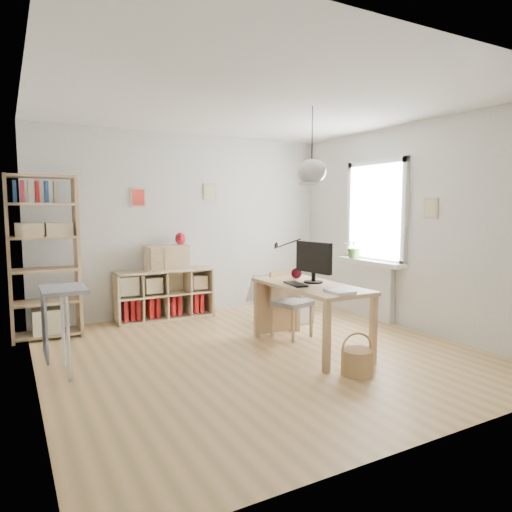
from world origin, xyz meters
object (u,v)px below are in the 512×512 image
storage_chest (283,307)px  monitor (314,260)px  drawer_chest (167,257)px  tall_bookshelf (43,250)px  chair (289,299)px  cube_shelf (163,298)px  desk (310,292)px

storage_chest → monitor: 1.39m
monitor → drawer_chest: (-1.05, 2.13, -0.12)m
monitor → drawer_chest: size_ratio=0.88×
drawer_chest → tall_bookshelf: bearing=-167.5°
drawer_chest → chair: bearing=-53.1°
tall_bookshelf → storage_chest: bearing=-14.7°
chair → storage_chest: bearing=47.7°
tall_bookshelf → drawer_chest: size_ratio=3.26×
tall_bookshelf → drawer_chest: 1.65m
cube_shelf → storage_chest: size_ratio=1.70×
tall_bookshelf → cube_shelf: bearing=10.2°
chair → drawer_chest: drawer_chest is taller
storage_chest → monitor: (-0.30, -1.11, 0.79)m
tall_bookshelf → drawer_chest: tall_bookshelf is taller
cube_shelf → drawer_chest: (0.06, -0.04, 0.60)m
cube_shelf → drawer_chest: drawer_chest is taller
desk → cube_shelf: desk is taller
tall_bookshelf → storage_chest: tall_bookshelf is taller
chair → drawer_chest: size_ratio=1.34×
chair → storage_chest: 0.72m
desk → storage_chest: 1.31m
cube_shelf → tall_bookshelf: bearing=-169.8°
drawer_chest → cube_shelf: bearing=150.3°
tall_bookshelf → monitor: bearing=-35.2°
cube_shelf → chair: 2.00m
monitor → drawer_chest: monitor is taller
chair → drawer_chest: 1.97m
storage_chest → monitor: bearing=-113.7°
storage_chest → cube_shelf: bearing=134.2°
desk → chair: (0.08, 0.57, -0.19)m
tall_bookshelf → storage_chest: (2.97, -0.78, -0.86)m
desk → storage_chest: (0.38, 1.17, -0.43)m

